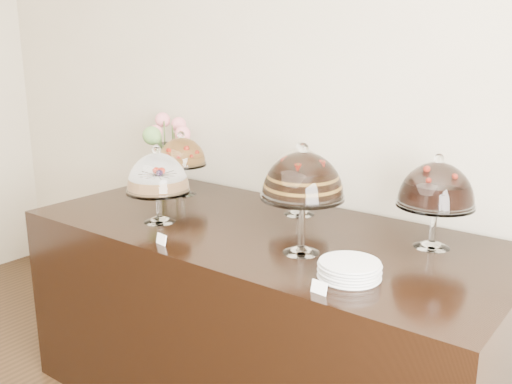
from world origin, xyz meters
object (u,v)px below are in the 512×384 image
Objects in this scene: cake_stand_choco_layer at (303,179)px; display_counter at (262,319)px; cake_stand_sugar_sponge at (158,176)px; cake_stand_fruit_tart at (182,155)px; flower_vase at (166,145)px; cake_stand_cheesecake at (300,168)px; cake_stand_dark_choco at (436,188)px; plate_stack at (349,270)px.

display_counter is at bearing 153.63° from cake_stand_choco_layer.
cake_stand_sugar_sponge is 0.50m from cake_stand_fruit_tart.
cake_stand_fruit_tart is at bearing -25.30° from flower_vase.
flower_vase reaches higher than cake_stand_fruit_tart.
cake_stand_sugar_sponge reaches higher than cake_stand_cheesecake.
cake_stand_choco_layer is at bearing -26.37° from display_counter.
cake_stand_dark_choco is at bearing 18.22° from display_counter.
flower_vase reaches higher than display_counter.
cake_stand_cheesecake is 0.69m from cake_stand_dark_choco.
cake_stand_cheesecake is 0.72m from cake_stand_fruit_tart.
display_counter is 4.97× the size of cake_stand_choco_layer.
display_counter is 0.80m from plate_stack.
cake_stand_dark_choco is (1.14, 0.44, 0.03)m from cake_stand_sugar_sponge.
cake_stand_fruit_tart is at bearing -179.51° from cake_stand_dark_choco.
flower_vase is (-0.50, 0.54, 0.02)m from cake_stand_sugar_sponge.
cake_stand_sugar_sponge is at bearing -58.18° from cake_stand_fruit_tart.
display_counter is 0.83m from cake_stand_sugar_sponge.
cake_stand_fruit_tart is 1.39m from plate_stack.
plate_stack is at bearing -43.96° from cake_stand_cheesecake.
cake_stand_dark_choco reaches higher than display_counter.
plate_stack is at bearing -24.43° from display_counter.
cake_stand_fruit_tart is (-1.40, -0.01, -0.03)m from cake_stand_dark_choco.
display_counter is 0.82m from cake_stand_choco_layer.
cake_stand_cheesecake is 0.81m from plate_stack.
cake_stand_cheesecake is at bearing 175.20° from cake_stand_dark_choco.
cake_stand_sugar_sponge is at bearing -154.74° from display_counter.
display_counter is 5.40× the size of flower_vase.
cake_stand_dark_choco reaches higher than cake_stand_cheesecake.
display_counter is at bearing -16.95° from cake_stand_fruit_tart.
display_counter is 6.17× the size of cake_stand_cheesecake.
cake_stand_fruit_tart is at bearing 159.60° from plate_stack.
cake_stand_sugar_sponge is 1.01× the size of cake_stand_cheesecake.
cake_stand_fruit_tart is at bearing 163.05° from display_counter.
flower_vase is (-1.25, 0.48, -0.06)m from cake_stand_choco_layer.
plate_stack is (1.02, -0.05, -0.19)m from cake_stand_sugar_sponge.
cake_stand_sugar_sponge reaches higher than plate_stack.
cake_stand_dark_choco is 1.64m from flower_vase.
cake_stand_fruit_tart reaches higher than display_counter.
flower_vase reaches higher than cake_stand_dark_choco.
display_counter is at bearing 25.26° from cake_stand_sugar_sponge.
cake_stand_fruit_tart is 1.59× the size of plate_stack.
cake_stand_cheesecake reaches higher than cake_stand_fruit_tart.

